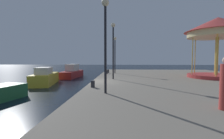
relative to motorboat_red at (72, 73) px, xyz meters
The scene contains 11 objects.
ground_plane 10.47m from the motorboat_red, 65.18° to the right, with size 120.00×120.00×0.00m, color black.
quay_dock 15.47m from the motorboat_red, 37.81° to the right, with size 15.67×28.32×0.80m, color gray.
motorboat_red is the anchor object (origin of this frame).
motorboat_yellow 6.20m from the motorboat_red, 97.93° to the right, with size 2.56×4.83×1.69m.
carousel 17.06m from the motorboat_red, 23.63° to the right, with size 5.54×5.54×5.37m.
lamp_post_near_edge 15.25m from the motorboat_red, 67.11° to the right, with size 0.36×0.36×4.54m.
lamp_post_mid_promenade 10.55m from the motorboat_red, 53.62° to the right, with size 0.36×0.36×4.66m.
lamp_post_far_end 7.09m from the motorboat_red, 22.09° to the right, with size 0.36×0.36×4.29m.
bollard_south 13.07m from the motorboat_red, 67.99° to the right, with size 0.24×0.24×0.40m, color #2D2D33.
bollard_north 5.77m from the motorboat_red, 30.63° to the right, with size 0.24×0.24×0.40m, color #2D2D33.
bollard_center 5.44m from the motorboat_red, 20.68° to the right, with size 0.24×0.24×0.40m, color #2D2D33.
Camera 1 is at (2.11, -12.09, 2.47)m, focal length 25.93 mm.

